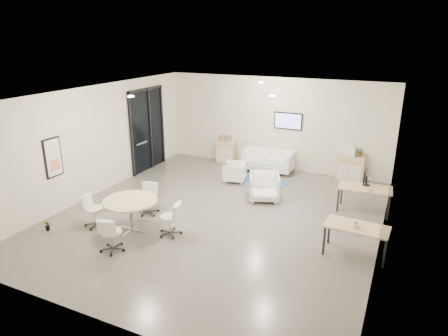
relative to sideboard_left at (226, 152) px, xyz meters
name	(u,v)px	position (x,y,z in m)	size (l,w,h in m)	color
room_shell	(218,158)	(1.75, -4.28, 1.19)	(9.60, 10.60, 4.80)	#5A5652
glass_door	(147,127)	(-2.21, -1.78, 1.09)	(0.09, 1.90, 2.85)	black
artwork	(53,158)	(-2.23, -5.88, 1.14)	(0.05, 0.54, 1.04)	black
wall_tv	(288,121)	(2.25, 0.18, 1.34)	(0.98, 0.06, 0.58)	black
ceiling_spots	(225,91)	(1.55, -3.45, 2.77)	(3.14, 4.14, 0.03)	#FFEAC6
sideboard_left	(226,152)	(0.00, 0.00, 0.00)	(0.73, 0.38, 0.82)	tan
sideboard_right	(350,168)	(4.47, -0.02, 0.02)	(0.86, 0.41, 0.86)	tan
books	(226,138)	(-0.04, 0.00, 0.52)	(0.43, 0.14, 0.22)	red
printer	(348,151)	(4.36, -0.01, 0.59)	(0.45, 0.38, 0.32)	white
loveseat	(268,161)	(1.73, -0.22, -0.06)	(1.73, 0.91, 0.64)	white
blue_rug	(261,182)	(1.91, -1.44, -0.40)	(1.60, 1.07, 0.01)	#2B4F83
armchair_left	(235,171)	(1.07, -1.68, -0.06)	(0.68, 0.64, 0.70)	white
armchair_right	(264,186)	(2.47, -2.74, 0.02)	(0.84, 0.78, 0.86)	white
desk_rear	(365,190)	(5.18, -2.36, 0.23)	(1.40, 0.76, 0.71)	tan
desk_front	(357,229)	(5.29, -4.78, 0.21)	(1.35, 0.73, 0.69)	tan
monitor	(366,177)	(5.14, -2.21, 0.53)	(0.20, 0.50, 0.44)	black
round_table	(130,203)	(0.18, -5.90, 0.31)	(1.32, 1.32, 0.80)	tan
meeting_chairs	(131,215)	(0.18, -5.90, 0.00)	(2.62, 2.62, 0.82)	white
plant_cabinet	(360,153)	(4.72, -0.01, 0.56)	(0.26, 0.29, 0.23)	#3F7F3F
plant_floor	(48,229)	(-1.67, -6.81, -0.35)	(0.15, 0.27, 0.12)	#3F7F3F
cup	(356,224)	(5.26, -4.83, 0.35)	(0.14, 0.11, 0.14)	white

